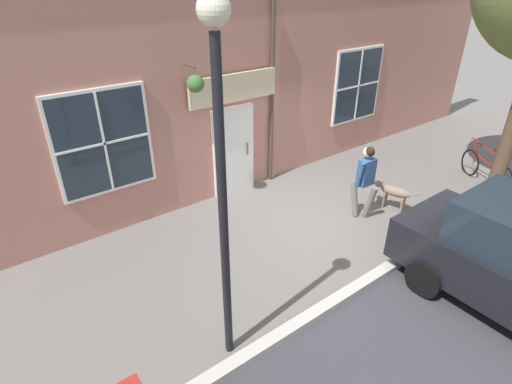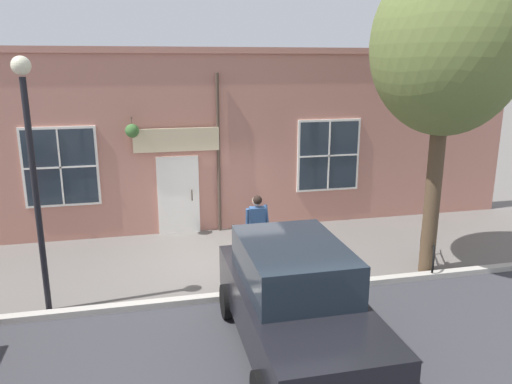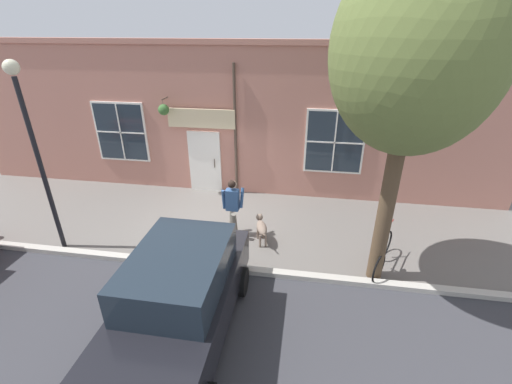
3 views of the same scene
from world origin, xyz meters
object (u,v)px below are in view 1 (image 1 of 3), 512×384
object	(u,v)px
pedestrian_walking	(366,176)
street_lamp	(220,154)
dog_on_leash	(393,191)
leaning_bicycle	(486,169)

from	to	relation	value
pedestrian_walking	street_lamp	world-z (taller)	street_lamp
street_lamp	pedestrian_walking	bearing A→B (deg)	106.04
dog_on_leash	street_lamp	xyz separation A→B (m)	(1.03, -5.08, 2.58)
dog_on_leash	street_lamp	bearing A→B (deg)	-78.50
leaning_bicycle	street_lamp	world-z (taller)	street_lamp
pedestrian_walking	leaning_bicycle	world-z (taller)	pedestrian_walking
dog_on_leash	leaning_bicycle	size ratio (longest dim) A/B	0.65
dog_on_leash	pedestrian_walking	bearing A→B (deg)	-103.74
street_lamp	leaning_bicycle	bearing A→B (deg)	92.93
dog_on_leash	leaning_bicycle	bearing A→B (deg)	78.25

